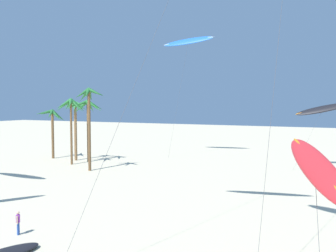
{
  "coord_description": "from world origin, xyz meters",
  "views": [
    {
      "loc": [
        15.37,
        1.66,
        8.8
      ],
      "look_at": [
        3.97,
        24.88,
        7.25
      ],
      "focal_mm": 38.38,
      "sensor_mm": 36.0,
      "label": 1
    }
  ],
  "objects_px": {
    "palm_tree_3": "(88,109)",
    "flying_kite_7": "(188,41)",
    "palm_tree_0": "(52,118)",
    "flying_kite_5": "(323,109)",
    "palm_tree_4": "(89,104)",
    "palm_tree_2": "(75,113)",
    "flying_kite_1": "(315,165)",
    "person_foreground_walker": "(18,222)",
    "palm_tree_1": "(71,109)"
  },
  "relations": [
    {
      "from": "palm_tree_2",
      "to": "flying_kite_7",
      "type": "bearing_deg",
      "value": 43.39
    },
    {
      "from": "palm_tree_0",
      "to": "flying_kite_1",
      "type": "relative_size",
      "value": 1.05
    },
    {
      "from": "palm_tree_2",
      "to": "person_foreground_walker",
      "type": "height_order",
      "value": "palm_tree_2"
    },
    {
      "from": "palm_tree_2",
      "to": "flying_kite_5",
      "type": "bearing_deg",
      "value": 15.68
    },
    {
      "from": "flying_kite_5",
      "to": "flying_kite_7",
      "type": "relative_size",
      "value": 0.46
    },
    {
      "from": "palm_tree_2",
      "to": "flying_kite_7",
      "type": "xyz_separation_m",
      "value": [
        13.73,
        12.98,
        12.18
      ]
    },
    {
      "from": "palm_tree_3",
      "to": "person_foreground_walker",
      "type": "distance_m",
      "value": 32.08
    },
    {
      "from": "palm_tree_4",
      "to": "person_foreground_walker",
      "type": "bearing_deg",
      "value": -63.22
    },
    {
      "from": "palm_tree_2",
      "to": "flying_kite_5",
      "type": "relative_size",
      "value": 0.98
    },
    {
      "from": "palm_tree_2",
      "to": "flying_kite_7",
      "type": "relative_size",
      "value": 0.45
    },
    {
      "from": "palm_tree_0",
      "to": "palm_tree_2",
      "type": "height_order",
      "value": "palm_tree_2"
    },
    {
      "from": "palm_tree_1",
      "to": "flying_kite_7",
      "type": "xyz_separation_m",
      "value": [
        11.61,
        16.36,
        11.39
      ]
    },
    {
      "from": "palm_tree_1",
      "to": "flying_kite_7",
      "type": "bearing_deg",
      "value": 54.63
    },
    {
      "from": "palm_tree_1",
      "to": "palm_tree_4",
      "type": "height_order",
      "value": "palm_tree_4"
    },
    {
      "from": "flying_kite_1",
      "to": "flying_kite_5",
      "type": "bearing_deg",
      "value": 92.52
    },
    {
      "from": "palm_tree_3",
      "to": "flying_kite_7",
      "type": "distance_m",
      "value": 20.7
    },
    {
      "from": "flying_kite_7",
      "to": "person_foreground_walker",
      "type": "height_order",
      "value": "flying_kite_7"
    },
    {
      "from": "palm_tree_0",
      "to": "flying_kite_1",
      "type": "distance_m",
      "value": 51.51
    },
    {
      "from": "palm_tree_4",
      "to": "flying_kite_1",
      "type": "distance_m",
      "value": 37.89
    },
    {
      "from": "palm_tree_2",
      "to": "flying_kite_7",
      "type": "distance_m",
      "value": 22.48
    },
    {
      "from": "palm_tree_1",
      "to": "palm_tree_0",
      "type": "bearing_deg",
      "value": 154.39
    },
    {
      "from": "palm_tree_3",
      "to": "flying_kite_1",
      "type": "relative_size",
      "value": 1.24
    },
    {
      "from": "flying_kite_5",
      "to": "palm_tree_0",
      "type": "bearing_deg",
      "value": -166.03
    },
    {
      "from": "palm_tree_1",
      "to": "palm_tree_4",
      "type": "bearing_deg",
      "value": -26.82
    },
    {
      "from": "flying_kite_1",
      "to": "flying_kite_7",
      "type": "distance_m",
      "value": 50.69
    },
    {
      "from": "palm_tree_3",
      "to": "palm_tree_4",
      "type": "xyz_separation_m",
      "value": [
        5.08,
        -5.99,
        0.78
      ]
    },
    {
      "from": "palm_tree_2",
      "to": "palm_tree_0",
      "type": "bearing_deg",
      "value": -179.21
    },
    {
      "from": "palm_tree_0",
      "to": "flying_kite_7",
      "type": "height_order",
      "value": "flying_kite_7"
    },
    {
      "from": "palm_tree_2",
      "to": "palm_tree_3",
      "type": "relative_size",
      "value": 0.98
    },
    {
      "from": "palm_tree_0",
      "to": "flying_kite_5",
      "type": "bearing_deg",
      "value": 13.97
    },
    {
      "from": "person_foreground_walker",
      "to": "palm_tree_3",
      "type": "bearing_deg",
      "value": 120.14
    },
    {
      "from": "palm_tree_0",
      "to": "palm_tree_4",
      "type": "bearing_deg",
      "value": -26.15
    },
    {
      "from": "flying_kite_5",
      "to": "flying_kite_7",
      "type": "height_order",
      "value": "flying_kite_7"
    },
    {
      "from": "flying_kite_1",
      "to": "palm_tree_4",
      "type": "bearing_deg",
      "value": 140.79
    },
    {
      "from": "palm_tree_3",
      "to": "flying_kite_7",
      "type": "bearing_deg",
      "value": 50.02
    },
    {
      "from": "palm_tree_1",
      "to": "palm_tree_3",
      "type": "bearing_deg",
      "value": 80.34
    },
    {
      "from": "palm_tree_0",
      "to": "person_foreground_walker",
      "type": "height_order",
      "value": "palm_tree_0"
    },
    {
      "from": "palm_tree_2",
      "to": "flying_kite_1",
      "type": "relative_size",
      "value": 1.22
    },
    {
      "from": "palm_tree_4",
      "to": "flying_kite_1",
      "type": "xyz_separation_m",
      "value": [
        29.3,
        -23.9,
        -2.31
      ]
    },
    {
      "from": "palm_tree_0",
      "to": "palm_tree_2",
      "type": "xyz_separation_m",
      "value": [
        4.8,
        0.07,
        0.86
      ]
    },
    {
      "from": "palm_tree_0",
      "to": "flying_kite_5",
      "type": "height_order",
      "value": "flying_kite_5"
    },
    {
      "from": "flying_kite_5",
      "to": "flying_kite_7",
      "type": "bearing_deg",
      "value": 171.85
    },
    {
      "from": "palm_tree_4",
      "to": "flying_kite_7",
      "type": "distance_m",
      "value": 22.77
    },
    {
      "from": "palm_tree_2",
      "to": "flying_kite_1",
      "type": "height_order",
      "value": "palm_tree_2"
    },
    {
      "from": "flying_kite_1",
      "to": "palm_tree_2",
      "type": "bearing_deg",
      "value": 140.87
    },
    {
      "from": "palm_tree_0",
      "to": "palm_tree_1",
      "type": "bearing_deg",
      "value": -25.61
    },
    {
      "from": "person_foreground_walker",
      "to": "palm_tree_1",
      "type": "bearing_deg",
      "value": 124.21
    },
    {
      "from": "palm_tree_0",
      "to": "person_foreground_walker",
      "type": "bearing_deg",
      "value": -49.59
    },
    {
      "from": "flying_kite_1",
      "to": "palm_tree_0",
      "type": "bearing_deg",
      "value": 144.3
    },
    {
      "from": "palm_tree_3",
      "to": "flying_kite_5",
      "type": "relative_size",
      "value": 1.0
    }
  ]
}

